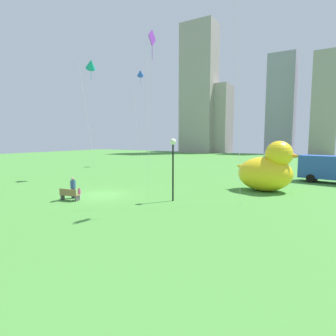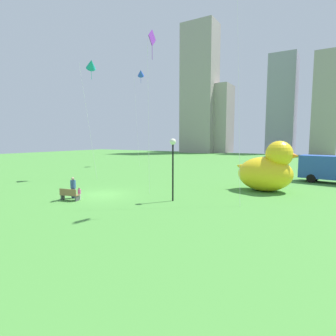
# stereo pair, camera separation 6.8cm
# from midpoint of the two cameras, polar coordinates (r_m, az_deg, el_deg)

# --- Properties ---
(ground_plane) EXTENTS (140.00, 140.00, 0.00)m
(ground_plane) POSITION_cam_midpoint_polar(r_m,az_deg,el_deg) (23.08, -13.65, -5.54)
(ground_plane) COLOR #478C38
(park_bench) EXTENTS (1.54, 0.74, 0.90)m
(park_bench) POSITION_cam_midpoint_polar(r_m,az_deg,el_deg) (21.64, -20.29, -5.27)
(park_bench) COLOR olive
(park_bench) RESTS_ON ground
(person_adult) EXTENTS (0.40, 0.40, 1.65)m
(person_adult) POSITION_cam_midpoint_polar(r_m,az_deg,el_deg) (22.31, -19.51, -3.75)
(person_adult) COLOR #38476B
(person_adult) RESTS_ON ground
(person_child) EXTENTS (0.23, 0.23, 0.93)m
(person_child) POSITION_cam_midpoint_polar(r_m,az_deg,el_deg) (21.73, -18.32, -5.04)
(person_child) COLOR silver
(person_child) RESTS_ON ground
(giant_inflatable_duck) EXTENTS (5.38, 3.45, 4.46)m
(giant_inflatable_duck) POSITION_cam_midpoint_polar(r_m,az_deg,el_deg) (25.34, 20.14, -0.36)
(giant_inflatable_duck) COLOR yellow
(giant_inflatable_duck) RESTS_ON ground
(lamppost) EXTENTS (0.46, 0.46, 4.65)m
(lamppost) POSITION_cam_midpoint_polar(r_m,az_deg,el_deg) (19.85, 0.96, 3.02)
(lamppost) COLOR black
(lamppost) RESTS_ON ground
(box_truck) EXTENTS (6.85, 3.30, 2.85)m
(box_truck) POSITION_cam_midpoint_polar(r_m,az_deg,el_deg) (32.89, 31.39, -0.24)
(box_truck) COLOR #264CA5
(box_truck) RESTS_ON ground
(city_skyline) EXTENTS (49.90, 20.14, 41.31)m
(city_skyline) POSITION_cam_midpoint_polar(r_m,az_deg,el_deg) (93.86, 13.81, 12.75)
(city_skyline) COLOR slate
(city_skyline) RESTS_ON ground
(kite_teal) EXTENTS (2.11, 2.07, 13.87)m
(kite_teal) POSITION_cam_midpoint_polar(r_m,az_deg,el_deg) (34.07, -16.06, 20.32)
(kite_teal) COLOR silver
(kite_teal) RESTS_ON ground
(kite_purple) EXTENTS (0.62, 1.27, 13.43)m
(kite_purple) POSITION_cam_midpoint_polar(r_m,az_deg,el_deg) (24.18, -3.55, 24.38)
(kite_purple) COLOR silver
(kite_purple) RESTS_ON ground
(kite_blue) EXTENTS (2.13, 2.19, 16.59)m
(kite_blue) POSITION_cam_midpoint_polar(r_m,az_deg,el_deg) (49.03, -5.92, 19.32)
(kite_blue) COLOR silver
(kite_blue) RESTS_ON ground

